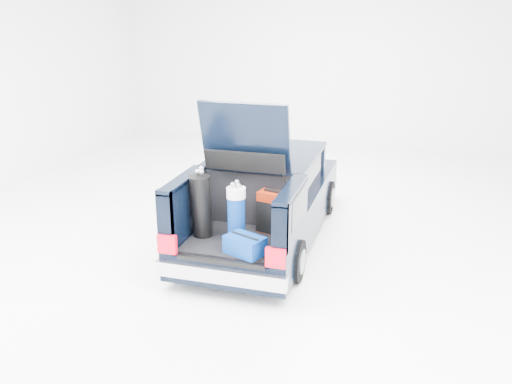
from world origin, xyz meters
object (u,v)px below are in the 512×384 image
(car, at_px, (266,198))
(red_suitcase, at_px, (272,212))
(black_golf_bag, at_px, (201,206))
(blue_duffel, at_px, (245,245))
(blue_golf_bag, at_px, (236,214))

(car, height_order, red_suitcase, car)
(black_golf_bag, relative_size, blue_duffel, 1.70)
(red_suitcase, relative_size, black_golf_bag, 0.63)
(red_suitcase, bearing_deg, blue_duffel, -87.78)
(car, relative_size, black_golf_bag, 4.59)
(red_suitcase, height_order, black_golf_bag, black_golf_bag)
(red_suitcase, relative_size, blue_duffel, 1.08)
(car, xyz_separation_m, blue_duffel, (0.26, -2.01, 0.05))
(red_suitcase, distance_m, blue_golf_bag, 0.60)
(car, distance_m, black_golf_bag, 1.74)
(car, bearing_deg, red_suitcase, -71.00)
(red_suitcase, xyz_separation_m, black_golf_bag, (-0.91, -0.43, 0.16))
(black_golf_bag, xyz_separation_m, blue_duffel, (0.76, -0.39, -0.34))
(black_golf_bag, xyz_separation_m, blue_golf_bag, (0.52, -0.02, -0.06))
(black_golf_bag, height_order, blue_golf_bag, black_golf_bag)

